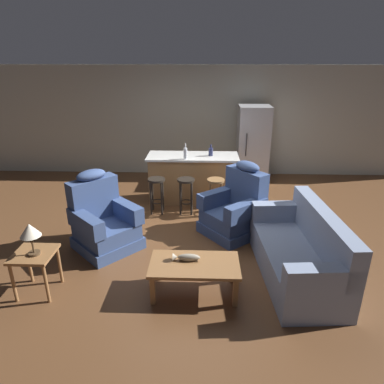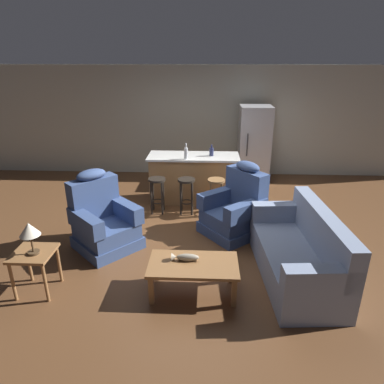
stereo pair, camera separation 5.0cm
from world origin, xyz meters
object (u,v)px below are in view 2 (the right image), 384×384
object	(u,v)px
table_lamp	(29,231)
bottle_tall_green	(211,152)
bar_stool_right	(216,190)
end_table	(34,259)
bar_stool_left	(157,189)
couch	(300,254)
coffee_table	(193,267)
fish_figurine	(185,257)
refrigerator	(254,145)
bottle_short_amber	(186,153)
recliner_near_lamp	(103,221)
bar_stool_middle	(186,189)
kitchen_island	(193,178)
recliner_near_island	(236,209)

from	to	relation	value
table_lamp	bottle_tall_green	distance (m)	3.74
bar_stool_right	end_table	bearing A→B (deg)	-133.34
bar_stool_left	bar_stool_right	size ratio (longest dim) A/B	1.00
couch	bar_stool_right	distance (m)	2.23
coffee_table	fish_figurine	world-z (taller)	fish_figurine
table_lamp	refrigerator	bearing A→B (deg)	53.70
bar_stool_right	bottle_short_amber	xyz separation A→B (m)	(-0.58, 0.37, 0.60)
recliner_near_lamp	bar_stool_middle	world-z (taller)	recliner_near_lamp
bar_stool_left	bottle_tall_green	size ratio (longest dim) A/B	3.03
couch	kitchen_island	bearing A→B (deg)	-63.51
fish_figurine	bar_stool_right	xyz separation A→B (m)	(0.42, 2.29, 0.01)
bar_stool_right	bottle_short_amber	distance (m)	0.91
recliner_near_island	end_table	size ratio (longest dim) A/B	2.14
bottle_tall_green	end_table	bearing A→B (deg)	-125.74
fish_figurine	couch	size ratio (longest dim) A/B	0.17
kitchen_island	refrigerator	world-z (taller)	refrigerator
coffee_table	end_table	world-z (taller)	end_table
table_lamp	bottle_short_amber	bearing A→B (deg)	59.30
recliner_near_island	couch	bearing A→B (deg)	82.87
recliner_near_lamp	bar_stool_left	size ratio (longest dim) A/B	1.76
fish_figurine	bar_stool_right	world-z (taller)	bar_stool_right
fish_figurine	bar_stool_left	world-z (taller)	bar_stool_left
end_table	coffee_table	bearing A→B (deg)	1.75
bar_stool_middle	end_table	bearing A→B (deg)	-125.61
bottle_short_amber	bottle_tall_green	bearing A→B (deg)	27.48
bar_stool_left	bottle_tall_green	bearing A→B (deg)	31.80
bar_stool_middle	couch	bearing A→B (deg)	-50.15
recliner_near_lamp	recliner_near_island	world-z (taller)	same
end_table	table_lamp	distance (m)	0.41
kitchen_island	bottle_short_amber	world-z (taller)	bottle_short_amber
bar_stool_left	refrigerator	bearing A→B (deg)	42.64
coffee_table	bottle_tall_green	bearing A→B (deg)	85.61
coffee_table	refrigerator	size ratio (longest dim) A/B	0.62
coffee_table	end_table	distance (m)	1.96
recliner_near_lamp	bar_stool_middle	distance (m)	1.75
bar_stool_right	bottle_tall_green	distance (m)	0.84
end_table	bar_stool_middle	distance (m)	2.96
coffee_table	bottle_tall_green	xyz separation A→B (m)	(0.23, 2.97, 0.67)
bar_stool_left	bar_stool_middle	distance (m)	0.55
bar_stool_right	refrigerator	world-z (taller)	refrigerator
refrigerator	bottle_short_amber	bearing A→B (deg)	-135.17
coffee_table	end_table	size ratio (longest dim) A/B	1.96
kitchen_island	bottle_short_amber	bearing A→B (deg)	-116.99
fish_figurine	recliner_near_island	size ratio (longest dim) A/B	0.28
coffee_table	bar_stool_left	xyz separation A→B (m)	(-0.78, 2.35, 0.11)
kitchen_island	bar_stool_left	distance (m)	0.91
kitchen_island	coffee_table	bearing A→B (deg)	-87.61
coffee_table	bar_stool_right	world-z (taller)	bar_stool_right
coffee_table	recliner_near_island	world-z (taller)	recliner_near_island
couch	bottle_tall_green	size ratio (longest dim) A/B	8.70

